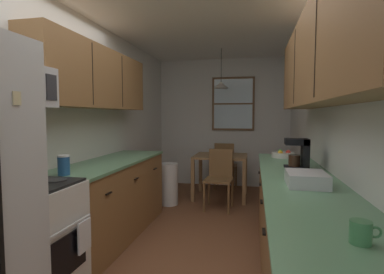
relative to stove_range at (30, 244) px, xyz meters
name	(u,v)px	position (x,y,z in m)	size (l,w,h in m)	color
ground_plane	(199,235)	(0.99, 1.53, -0.47)	(12.00, 12.00, 0.00)	brown
wall_left	(94,127)	(-0.36, 1.53, 0.80)	(0.10, 9.00, 2.55)	silver
wall_right	(324,129)	(2.34, 1.53, 0.80)	(0.10, 9.00, 2.55)	silver
wall_back	(223,123)	(0.99, 4.18, 0.80)	(4.40, 0.10, 2.55)	silver
ceiling_slab	(200,11)	(0.99, 1.53, 2.12)	(4.40, 9.00, 0.08)	white
stove_range	(30,244)	(0.00, 0.00, 0.00)	(0.66, 0.61, 1.10)	white
microwave_over_range	(10,85)	(-0.11, 0.00, 1.16)	(0.39, 0.58, 0.31)	silver
counter_left	(112,199)	(-0.01, 1.29, -0.02)	(0.64, 1.98, 0.90)	olive
upper_cabinets_left	(96,78)	(-0.15, 1.24, 1.37)	(0.33, 2.06, 0.67)	olive
counter_right	(300,234)	(1.99, 0.66, -0.02)	(0.64, 3.28, 0.90)	olive
upper_cabinets_right	(325,56)	(2.13, 0.61, 1.40)	(0.33, 2.96, 0.74)	olive
dining_table	(221,162)	(1.05, 3.21, 0.15)	(0.89, 0.77, 0.74)	olive
dining_chair_near	(219,176)	(1.10, 2.62, 0.03)	(0.42, 0.42, 0.90)	brown
dining_chair_far	(225,164)	(1.07, 3.81, 0.03)	(0.43, 0.43, 0.90)	brown
pendant_light	(221,85)	(1.05, 3.21, 1.47)	(0.26, 0.26, 0.66)	black
back_window	(233,104)	(1.19, 4.11, 1.18)	(0.84, 0.05, 1.06)	brown
trash_bin	(169,184)	(0.29, 2.64, -0.14)	(0.29, 0.29, 0.66)	white
storage_canister	(64,165)	(-0.01, 0.43, 0.52)	(0.10, 0.10, 0.18)	#265999
dish_towel	(84,236)	(0.35, 0.15, 0.03)	(0.02, 0.16, 0.24)	white
coffee_maker	(300,153)	(2.05, 1.19, 0.58)	(0.22, 0.18, 0.29)	black
mug_by_coffeemaker	(292,160)	(2.01, 1.44, 0.47)	(0.11, 0.07, 0.09)	white
mug_spare	(361,232)	(2.04, -0.55, 0.48)	(0.12, 0.08, 0.09)	#3F7F4C
fruit_bowl	(283,154)	(1.97, 1.97, 0.46)	(0.28, 0.28, 0.09)	silver
dish_rack	(306,179)	(2.00, 0.46, 0.48)	(0.28, 0.34, 0.10)	silver
table_serving_bowl	(222,153)	(1.07, 3.22, 0.30)	(0.19, 0.19, 0.06)	#E0D14C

